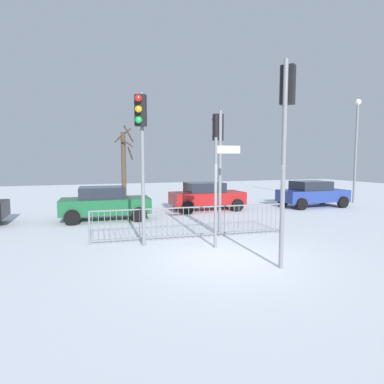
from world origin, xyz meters
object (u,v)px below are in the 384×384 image
at_px(traffic_light_foreground_left, 141,134).
at_px(car_blue_trailing, 312,193).
at_px(traffic_light_rear_right, 218,145).
at_px(car_green_near, 105,203).
at_px(street_lamp, 356,139).
at_px(traffic_light_mid_right, 286,118).
at_px(bare_tree_left, 124,162).
at_px(direction_sign_post, 218,187).
at_px(car_red_mid, 206,196).

distance_m(traffic_light_foreground_left, car_blue_trailing, 12.23).
distance_m(traffic_light_rear_right, car_green_near, 6.00).
relative_size(car_blue_trailing, street_lamp, 0.61).
relative_size(traffic_light_mid_right, traffic_light_rear_right, 1.15).
relative_size(car_green_near, bare_tree_left, 0.77).
height_order(traffic_light_mid_right, direction_sign_post, traffic_light_mid_right).
xyz_separation_m(traffic_light_foreground_left, street_lamp, (14.42, 5.97, 0.54)).
bearing_deg(direction_sign_post, traffic_light_mid_right, -62.60).
distance_m(car_green_near, car_red_mid, 5.40).
distance_m(direction_sign_post, car_blue_trailing, 10.61).
distance_m(traffic_light_rear_right, bare_tree_left, 13.44).
xyz_separation_m(car_red_mid, street_lamp, (9.84, -0.20, 3.14)).
distance_m(car_blue_trailing, car_red_mid, 6.17).
distance_m(car_blue_trailing, bare_tree_left, 12.92).
xyz_separation_m(traffic_light_rear_right, car_blue_trailing, (7.87, 4.54, -2.38)).
bearing_deg(bare_tree_left, traffic_light_mid_right, -85.03).
xyz_separation_m(direction_sign_post, car_blue_trailing, (8.60, 6.13, -1.06)).
height_order(traffic_light_foreground_left, bare_tree_left, bare_tree_left).
distance_m(traffic_light_mid_right, car_green_near, 9.20).
bearing_deg(direction_sign_post, car_blue_trailing, 42.41).
height_order(direction_sign_post, car_green_near, direction_sign_post).
bearing_deg(traffic_light_foreground_left, car_green_near, -57.77).
height_order(traffic_light_rear_right, car_red_mid, traffic_light_rear_right).
xyz_separation_m(direction_sign_post, car_green_near, (-2.79, 5.82, -1.06)).
height_order(traffic_light_rear_right, direction_sign_post, traffic_light_rear_right).
bearing_deg(traffic_light_mid_right, street_lamp, 89.81).
height_order(traffic_light_rear_right, car_green_near, traffic_light_rear_right).
relative_size(car_green_near, car_red_mid, 1.01).
height_order(traffic_light_rear_right, bare_tree_left, bare_tree_left).
distance_m(traffic_light_rear_right, car_red_mid, 6.15).
distance_m(traffic_light_mid_right, street_lamp, 14.58).
xyz_separation_m(traffic_light_mid_right, bare_tree_left, (-1.49, 17.10, -1.06)).
height_order(traffic_light_foreground_left, car_blue_trailing, traffic_light_foreground_left).
distance_m(car_red_mid, street_lamp, 10.33).
xyz_separation_m(traffic_light_foreground_left, direction_sign_post, (2.10, -0.81, -1.54)).
xyz_separation_m(car_blue_trailing, street_lamp, (3.72, 0.65, 3.14)).
xyz_separation_m(traffic_light_mid_right, street_lamp, (11.52, 8.93, 0.31)).
relative_size(traffic_light_rear_right, street_lamp, 0.68).
height_order(traffic_light_mid_right, traffic_light_rear_right, traffic_light_mid_right).
relative_size(traffic_light_foreground_left, street_lamp, 0.73).
bearing_deg(car_green_near, street_lamp, 7.00).
bearing_deg(traffic_light_mid_right, traffic_light_foreground_left, -173.56).
height_order(car_red_mid, bare_tree_left, bare_tree_left).
relative_size(traffic_light_rear_right, bare_tree_left, 0.85).
relative_size(direction_sign_post, car_blue_trailing, 0.85).
xyz_separation_m(traffic_light_mid_right, car_green_near, (-3.60, 7.98, -2.83)).
height_order(traffic_light_mid_right, car_blue_trailing, traffic_light_mid_right).
bearing_deg(street_lamp, traffic_light_rear_right, -155.89).
bearing_deg(traffic_light_foreground_left, street_lamp, -133.17).
height_order(direction_sign_post, car_red_mid, direction_sign_post).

